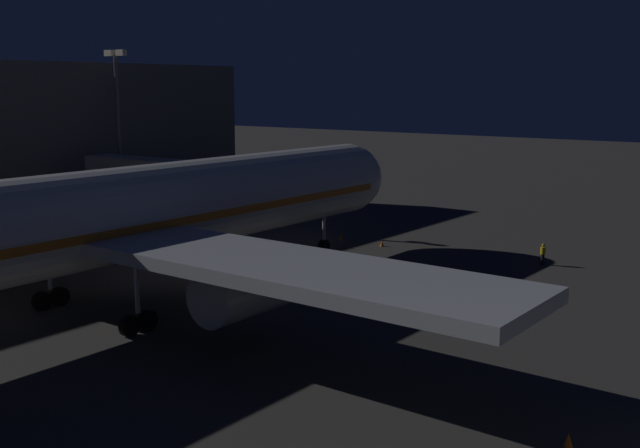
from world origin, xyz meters
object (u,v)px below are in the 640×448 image
object	(u,v)px
jet_bridge	(186,177)
traffic_cone_nose_port	(382,243)
traffic_cone_nose_starboard	(341,237)
traffic_cone_wingtip_svc_side	(568,440)
apron_floodlight_mast	(118,123)
ground_crew_marshaller_fwd	(543,253)
airliner_at_gate	(97,221)

from	to	relation	value
jet_bridge	traffic_cone_nose_port	size ratio (longest dim) A/B	39.77
traffic_cone_nose_starboard	traffic_cone_wingtip_svc_side	world-z (taller)	same
traffic_cone_nose_port	apron_floodlight_mast	bearing A→B (deg)	12.10
jet_bridge	traffic_cone_nose_starboard	size ratio (longest dim) A/B	39.77
apron_floodlight_mast	traffic_cone_wingtip_svc_side	distance (m)	58.91
ground_crew_marshaller_fwd	traffic_cone_nose_starboard	size ratio (longest dim) A/B	3.09
traffic_cone_nose_starboard	traffic_cone_wingtip_svc_side	distance (m)	41.19
apron_floodlight_mast	ground_crew_marshaller_fwd	size ratio (longest dim) A/B	10.20
traffic_cone_nose_starboard	apron_floodlight_mast	bearing A→B (deg)	14.30
airliner_at_gate	apron_floodlight_mast	size ratio (longest dim) A/B	3.37
ground_crew_marshaller_fwd	traffic_cone_wingtip_svc_side	distance (m)	31.76
jet_bridge	apron_floodlight_mast	xyz separation A→B (m)	(13.75, -3.86, 4.05)
traffic_cone_nose_starboard	traffic_cone_wingtip_svc_side	bearing A→B (deg)	138.01
traffic_cone_nose_starboard	airliner_at_gate	bearing A→B (deg)	94.51
ground_crew_marshaller_fwd	traffic_cone_nose_starboard	world-z (taller)	ground_crew_marshaller_fwd
jet_bridge	traffic_cone_nose_port	world-z (taller)	jet_bridge
jet_bridge	traffic_cone_wingtip_svc_side	distance (m)	44.29
airliner_at_gate	ground_crew_marshaller_fwd	world-z (taller)	airliner_at_gate
apron_floodlight_mast	traffic_cone_nose_starboard	xyz separation A→B (m)	(-23.30, -5.94, -9.81)
airliner_at_gate	traffic_cone_nose_starboard	xyz separation A→B (m)	(2.20, -27.91, -5.65)
jet_bridge	apron_floodlight_mast	world-z (taller)	apron_floodlight_mast
jet_bridge	traffic_cone_nose_starboard	world-z (taller)	jet_bridge
traffic_cone_wingtip_svc_side	airliner_at_gate	bearing A→B (deg)	0.71
traffic_cone_nose_starboard	traffic_cone_wingtip_svc_side	size ratio (longest dim) A/B	1.00
ground_crew_marshaller_fwd	traffic_cone_wingtip_svc_side	bearing A→B (deg)	112.98
airliner_at_gate	traffic_cone_nose_port	size ratio (longest dim) A/B	106.04
apron_floodlight_mast	airliner_at_gate	bearing A→B (deg)	139.25
jet_bridge	ground_crew_marshaller_fwd	bearing A→B (deg)	-157.54
traffic_cone_nose_port	traffic_cone_wingtip_svc_side	xyz separation A→B (m)	(-26.22, 27.56, 0.00)
airliner_at_gate	traffic_cone_wingtip_svc_side	size ratio (longest dim) A/B	106.04
ground_crew_marshaller_fwd	traffic_cone_nose_starboard	distance (m)	18.30
airliner_at_gate	traffic_cone_nose_starboard	distance (m)	28.56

